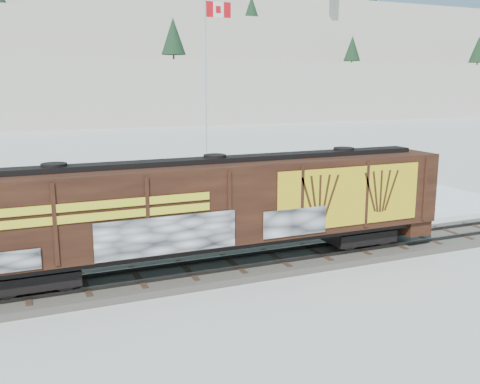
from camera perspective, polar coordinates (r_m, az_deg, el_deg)
name	(u,v)px	position (r m, az deg, el deg)	size (l,w,h in m)	color
ground	(276,264)	(23.37, 3.86, -7.65)	(500.00, 500.00, 0.00)	white
rail_track	(276,261)	(23.32, 3.86, -7.31)	(50.00, 3.40, 0.43)	#59544C
parking_strip	(215,223)	(29.94, -2.68, -3.31)	(40.00, 8.00, 0.03)	white
hillside	(45,59)	(159.89, -20.13, 13.17)	(360.00, 110.00, 93.00)	white
hopper_railcar	(215,205)	(21.49, -2.64, -1.35)	(20.12, 3.06, 4.36)	black
flagpole	(208,124)	(36.76, -3.49, 7.29)	(2.30, 0.90, 13.16)	silver
car_silver	(9,238)	(26.69, -23.46, -4.56)	(1.60, 3.99, 1.36)	#9DA0A4
car_white	(137,214)	(29.19, -10.93, -2.28)	(1.66, 4.76, 1.57)	white
car_dark	(266,211)	(29.67, 2.80, -2.01)	(2.00, 4.91, 1.42)	black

